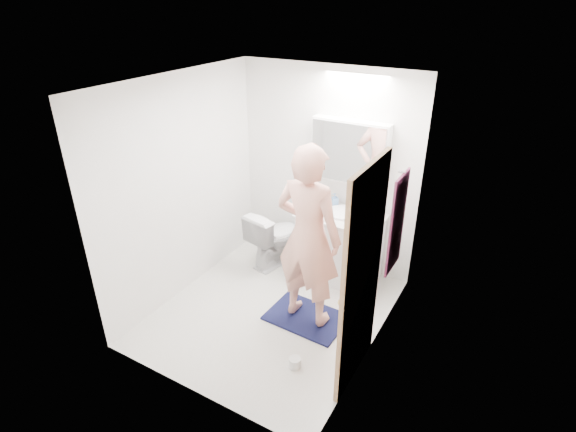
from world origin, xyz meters
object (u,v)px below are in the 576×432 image
Objects in this scene: person at (308,237)px; soap_bottle_a at (328,197)px; medicine_cabinet at (350,152)px; toothbrush_cup at (367,210)px; toilet at (274,237)px; vanity_cabinet at (339,248)px; toilet_paper_roll at (295,363)px; soap_bottle_b at (335,200)px.

soap_bottle_a is (-0.28, 1.04, -0.06)m from person.
medicine_cabinet is at bearing -83.89° from person.
medicine_cabinet is 8.05× the size of toothbrush_cup.
medicine_cabinet is 1.20× the size of toilet.
vanity_cabinet is at bearing -81.58° from medicine_cabinet.
toilet is 6.64× the size of toilet_paper_roll.
soap_bottle_b is at bearing 177.20° from toothbrush_cup.
toilet_paper_roll is at bearing -80.19° from vanity_cabinet.
vanity_cabinet is 1.23× the size of toilet.
medicine_cabinet is 1.42m from toilet.
toothbrush_cup is at bearing 90.82° from toilet_paper_roll.
toilet is at bearing -165.46° from toothbrush_cup.
toothbrush_cup reaches higher than toilet_paper_roll.
person is 1.08m from soap_bottle_a.
person is 1.09m from soap_bottle_b.
toilet_paper_roll is (0.27, -1.54, -0.34)m from vanity_cabinet.
soap_bottle_b reaches higher than toothbrush_cup.
toilet_paper_roll is at bearing -80.36° from medicine_cabinet.
soap_bottle_a reaches higher than soap_bottle_b.
toilet_paper_roll is (0.02, -1.70, -0.82)m from toothbrush_cup.
soap_bottle_a is 0.49m from toothbrush_cup.
toilet is 1.31m from person.
soap_bottle_b is at bearing -144.00° from toilet.
toilet_paper_roll is (0.43, -1.72, -0.85)m from soap_bottle_b.
person is 1.16m from toilet_paper_roll.
soap_bottle_a is (-0.24, 0.15, 0.54)m from vanity_cabinet.
soap_bottle_b is (-0.21, 1.07, -0.08)m from person.
person is (0.07, -1.10, -0.52)m from medicine_cabinet.
vanity_cabinet is at bearing -31.60° from soap_bottle_a.
toilet is 6.68× the size of toothbrush_cup.
toilet is at bearing 127.26° from toilet_paper_roll.
toilet_paper_roll is at bearing 138.90° from toilet.
vanity_cabinet is 0.56m from toothbrush_cup.
toothbrush_cup is (1.06, 0.28, 0.51)m from toilet.
toilet is at bearing -157.57° from medicine_cabinet.
vanity_cabinet is 0.61m from soap_bottle_a.
toilet is 0.85m from soap_bottle_a.
toothbrush_cup is at bearing 33.46° from vanity_cabinet.
toothbrush_cup is (0.49, 0.01, -0.06)m from soap_bottle_a.
toothbrush_cup is (0.24, 0.16, 0.48)m from vanity_cabinet.
toothbrush_cup is at bearing 1.18° from soap_bottle_a.
soap_bottle_b is at bearing 21.29° from soap_bottle_a.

